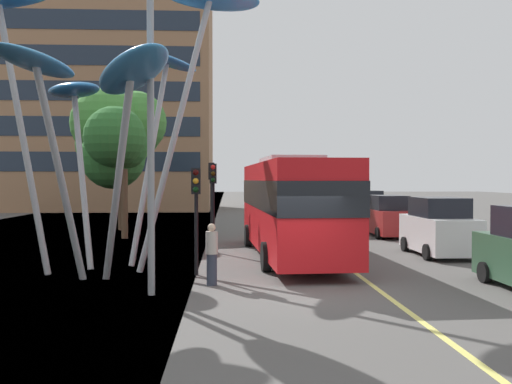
{
  "coord_description": "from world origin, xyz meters",
  "views": [
    {
      "loc": [
        -1.91,
        -14.01,
        2.95
      ],
      "look_at": [
        -0.89,
        6.07,
        2.5
      ],
      "focal_mm": 38.72,
      "sensor_mm": 36.0,
      "label": 1
    }
  ],
  "objects_px": {
    "traffic_light_kerb_near": "(196,197)",
    "street_lamp": "(166,80)",
    "red_bus": "(290,203)",
    "traffic_light_island_mid": "(211,185)",
    "car_parked_mid": "(439,228)",
    "car_side_street": "(365,209)",
    "pedestrian": "(212,254)",
    "leaf_sculpture": "(108,60)",
    "car_parked_far": "(388,217)",
    "traffic_light_kerb_far": "(213,188)"
  },
  "relations": [
    {
      "from": "red_bus",
      "to": "traffic_light_kerb_near",
      "type": "height_order",
      "value": "red_bus"
    },
    {
      "from": "red_bus",
      "to": "pedestrian",
      "type": "xyz_separation_m",
      "value": [
        -2.81,
        -5.4,
        -1.21
      ]
    },
    {
      "from": "car_parked_mid",
      "to": "traffic_light_island_mid",
      "type": "bearing_deg",
      "value": 150.39
    },
    {
      "from": "traffic_light_island_mid",
      "to": "car_parked_mid",
      "type": "xyz_separation_m",
      "value": [
        8.98,
        -5.1,
        -1.66
      ]
    },
    {
      "from": "red_bus",
      "to": "car_parked_mid",
      "type": "xyz_separation_m",
      "value": [
        5.84,
        0.23,
        -1.02
      ]
    },
    {
      "from": "red_bus",
      "to": "car_parked_mid",
      "type": "relative_size",
      "value": 2.83
    },
    {
      "from": "car_parked_mid",
      "to": "car_parked_far",
      "type": "distance_m",
      "value": 7.19
    },
    {
      "from": "traffic_light_island_mid",
      "to": "car_parked_far",
      "type": "distance_m",
      "value": 9.48
    },
    {
      "from": "traffic_light_island_mid",
      "to": "car_side_street",
      "type": "height_order",
      "value": "traffic_light_island_mid"
    },
    {
      "from": "traffic_light_island_mid",
      "to": "pedestrian",
      "type": "height_order",
      "value": "traffic_light_island_mid"
    },
    {
      "from": "red_bus",
      "to": "traffic_light_island_mid",
      "type": "height_order",
      "value": "red_bus"
    },
    {
      "from": "traffic_light_kerb_far",
      "to": "pedestrian",
      "type": "relative_size",
      "value": 2.08
    },
    {
      "from": "traffic_light_kerb_near",
      "to": "car_parked_mid",
      "type": "height_order",
      "value": "traffic_light_kerb_near"
    },
    {
      "from": "car_parked_mid",
      "to": "traffic_light_kerb_near",
      "type": "bearing_deg",
      "value": -156.12
    },
    {
      "from": "car_parked_far",
      "to": "pedestrian",
      "type": "relative_size",
      "value": 2.44
    },
    {
      "from": "traffic_light_island_mid",
      "to": "car_parked_far",
      "type": "relative_size",
      "value": 0.89
    },
    {
      "from": "leaf_sculpture",
      "to": "street_lamp",
      "type": "relative_size",
      "value": 1.27
    },
    {
      "from": "traffic_light_kerb_far",
      "to": "car_parked_far",
      "type": "relative_size",
      "value": 0.85
    },
    {
      "from": "traffic_light_kerb_near",
      "to": "leaf_sculpture",
      "type": "bearing_deg",
      "value": 168.02
    },
    {
      "from": "red_bus",
      "to": "traffic_light_island_mid",
      "type": "xyz_separation_m",
      "value": [
        -3.14,
        5.33,
        0.64
      ]
    },
    {
      "from": "pedestrian",
      "to": "traffic_light_kerb_far",
      "type": "bearing_deg",
      "value": 91.22
    },
    {
      "from": "red_bus",
      "to": "pedestrian",
      "type": "distance_m",
      "value": 6.21
    },
    {
      "from": "leaf_sculpture",
      "to": "traffic_light_kerb_near",
      "type": "bearing_deg",
      "value": -11.98
    },
    {
      "from": "car_side_street",
      "to": "pedestrian",
      "type": "distance_m",
      "value": 20.97
    },
    {
      "from": "traffic_light_kerb_near",
      "to": "car_parked_far",
      "type": "relative_size",
      "value": 0.78
    },
    {
      "from": "traffic_light_island_mid",
      "to": "car_parked_far",
      "type": "xyz_separation_m",
      "value": [
        9.09,
        2.08,
        -1.71
      ]
    },
    {
      "from": "red_bus",
      "to": "car_side_street",
      "type": "bearing_deg",
      "value": 65.21
    },
    {
      "from": "car_parked_mid",
      "to": "street_lamp",
      "type": "xyz_separation_m",
      "value": [
        -9.76,
        -6.86,
        4.42
      ]
    },
    {
      "from": "traffic_light_kerb_far",
      "to": "traffic_light_kerb_near",
      "type": "bearing_deg",
      "value": -94.05
    },
    {
      "from": "pedestrian",
      "to": "car_side_street",
      "type": "bearing_deg",
      "value": 64.44
    },
    {
      "from": "leaf_sculpture",
      "to": "traffic_light_kerb_far",
      "type": "distance_m",
      "value": 7.01
    },
    {
      "from": "traffic_light_kerb_near",
      "to": "street_lamp",
      "type": "xyz_separation_m",
      "value": [
        -0.58,
        -2.79,
        3.07
      ]
    },
    {
      "from": "traffic_light_island_mid",
      "to": "pedestrian",
      "type": "xyz_separation_m",
      "value": [
        0.33,
        -10.74,
        -1.84
      ]
    },
    {
      "from": "street_lamp",
      "to": "pedestrian",
      "type": "distance_m",
      "value": 4.89
    },
    {
      "from": "traffic_light_kerb_far",
      "to": "street_lamp",
      "type": "bearing_deg",
      "value": -96.75
    },
    {
      "from": "leaf_sculpture",
      "to": "pedestrian",
      "type": "distance_m",
      "value": 7.03
    },
    {
      "from": "red_bus",
      "to": "traffic_light_kerb_near",
      "type": "xyz_separation_m",
      "value": [
        -3.33,
        -3.83,
        0.33
      ]
    },
    {
      "from": "red_bus",
      "to": "car_parked_mid",
      "type": "bearing_deg",
      "value": 2.24
    },
    {
      "from": "leaf_sculpture",
      "to": "traffic_light_island_mid",
      "type": "relative_size",
      "value": 2.94
    },
    {
      "from": "leaf_sculpture",
      "to": "street_lamp",
      "type": "height_order",
      "value": "leaf_sculpture"
    },
    {
      "from": "car_parked_mid",
      "to": "car_side_street",
      "type": "relative_size",
      "value": 0.91
    },
    {
      "from": "traffic_light_island_mid",
      "to": "car_side_street",
      "type": "bearing_deg",
      "value": 41.1
    },
    {
      "from": "traffic_light_kerb_near",
      "to": "traffic_light_kerb_far",
      "type": "distance_m",
      "value": 5.35
    },
    {
      "from": "leaf_sculpture",
      "to": "street_lamp",
      "type": "xyz_separation_m",
      "value": [
        2.2,
        -3.38,
        -1.21
      ]
    },
    {
      "from": "car_side_street",
      "to": "traffic_light_kerb_near",
      "type": "bearing_deg",
      "value": -118.89
    },
    {
      "from": "traffic_light_kerb_near",
      "to": "traffic_light_kerb_far",
      "type": "bearing_deg",
      "value": 85.95
    },
    {
      "from": "leaf_sculpture",
      "to": "car_parked_mid",
      "type": "height_order",
      "value": "leaf_sculpture"
    },
    {
      "from": "traffic_light_kerb_near",
      "to": "car_parked_mid",
      "type": "xyz_separation_m",
      "value": [
        9.17,
        4.06,
        -1.35
      ]
    },
    {
      "from": "traffic_light_kerb_far",
      "to": "car_parked_mid",
      "type": "distance_m",
      "value": 9.02
    },
    {
      "from": "leaf_sculpture",
      "to": "car_parked_far",
      "type": "height_order",
      "value": "leaf_sculpture"
    }
  ]
}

